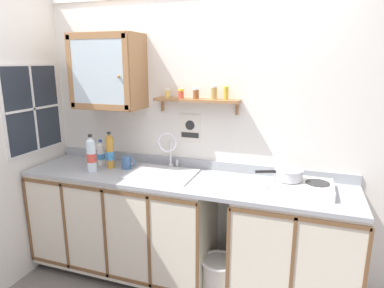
{
  "coord_description": "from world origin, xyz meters",
  "views": [
    {
      "loc": [
        0.92,
        -1.97,
        1.88
      ],
      "look_at": [
        0.05,
        0.54,
        1.22
      ],
      "focal_mm": 31.37,
      "sensor_mm": 36.0,
      "label": 1
    }
  ],
  "objects_px": {
    "sink": "(163,176)",
    "mug": "(127,163)",
    "hot_plate_stove": "(302,187)",
    "warning_sign": "(190,129)",
    "trash_bin": "(219,277)",
    "bottle_water_clear_1": "(91,155)",
    "bottle_opaque_white_0": "(101,154)",
    "wall_cabinet": "(108,72)",
    "bottle_juice_amber_2": "(110,152)",
    "saucepan": "(288,174)"
  },
  "relations": [
    {
      "from": "sink",
      "to": "mug",
      "type": "height_order",
      "value": "sink"
    },
    {
      "from": "bottle_juice_amber_2",
      "to": "trash_bin",
      "type": "height_order",
      "value": "bottle_juice_amber_2"
    },
    {
      "from": "hot_plate_stove",
      "to": "trash_bin",
      "type": "xyz_separation_m",
      "value": [
        -0.58,
        -0.11,
        -0.81
      ]
    },
    {
      "from": "hot_plate_stove",
      "to": "wall_cabinet",
      "type": "bearing_deg",
      "value": 176.23
    },
    {
      "from": "sink",
      "to": "bottle_opaque_white_0",
      "type": "height_order",
      "value": "sink"
    },
    {
      "from": "sink",
      "to": "bottle_water_clear_1",
      "type": "relative_size",
      "value": 1.7
    },
    {
      "from": "wall_cabinet",
      "to": "hot_plate_stove",
      "type": "bearing_deg",
      "value": -3.77
    },
    {
      "from": "bottle_water_clear_1",
      "to": "wall_cabinet",
      "type": "bearing_deg",
      "value": 74.78
    },
    {
      "from": "wall_cabinet",
      "to": "warning_sign",
      "type": "xyz_separation_m",
      "value": [
        0.69,
        0.16,
        -0.48
      ]
    },
    {
      "from": "sink",
      "to": "mug",
      "type": "relative_size",
      "value": 4.48
    },
    {
      "from": "saucepan",
      "to": "warning_sign",
      "type": "bearing_deg",
      "value": 164.04
    },
    {
      "from": "hot_plate_stove",
      "to": "bottle_water_clear_1",
      "type": "bearing_deg",
      "value": -175.9
    },
    {
      "from": "sink",
      "to": "wall_cabinet",
      "type": "xyz_separation_m",
      "value": [
        -0.53,
        0.09,
        0.85
      ]
    },
    {
      "from": "sink",
      "to": "wall_cabinet",
      "type": "distance_m",
      "value": 1.0
    },
    {
      "from": "trash_bin",
      "to": "wall_cabinet",
      "type": "bearing_deg",
      "value": 168.25
    },
    {
      "from": "bottle_water_clear_1",
      "to": "mug",
      "type": "bearing_deg",
      "value": 34.91
    },
    {
      "from": "wall_cabinet",
      "to": "bottle_juice_amber_2",
      "type": "bearing_deg",
      "value": -73.23
    },
    {
      "from": "hot_plate_stove",
      "to": "mug",
      "type": "distance_m",
      "value": 1.47
    },
    {
      "from": "hot_plate_stove",
      "to": "bottle_opaque_white_0",
      "type": "distance_m",
      "value": 1.75
    },
    {
      "from": "hot_plate_stove",
      "to": "mug",
      "type": "relative_size",
      "value": 3.45
    },
    {
      "from": "trash_bin",
      "to": "bottle_opaque_white_0",
      "type": "bearing_deg",
      "value": 171.07
    },
    {
      "from": "hot_plate_stove",
      "to": "trash_bin",
      "type": "bearing_deg",
      "value": -169.0
    },
    {
      "from": "hot_plate_stove",
      "to": "warning_sign",
      "type": "bearing_deg",
      "value": 164.4
    },
    {
      "from": "saucepan",
      "to": "bottle_opaque_white_0",
      "type": "height_order",
      "value": "bottle_opaque_white_0"
    },
    {
      "from": "mug",
      "to": "hot_plate_stove",
      "type": "bearing_deg",
      "value": -1.73
    },
    {
      "from": "hot_plate_stove",
      "to": "wall_cabinet",
      "type": "xyz_separation_m",
      "value": [
        -1.64,
        0.11,
        0.8
      ]
    },
    {
      "from": "trash_bin",
      "to": "bottle_water_clear_1",
      "type": "bearing_deg",
      "value": -179.52
    },
    {
      "from": "saucepan",
      "to": "trash_bin",
      "type": "relative_size",
      "value": 0.97
    },
    {
      "from": "warning_sign",
      "to": "sink",
      "type": "bearing_deg",
      "value": -122.09
    },
    {
      "from": "hot_plate_stove",
      "to": "bottle_water_clear_1",
      "type": "distance_m",
      "value": 1.71
    },
    {
      "from": "bottle_opaque_white_0",
      "to": "bottle_juice_amber_2",
      "type": "height_order",
      "value": "bottle_juice_amber_2"
    },
    {
      "from": "bottle_water_clear_1",
      "to": "trash_bin",
      "type": "bearing_deg",
      "value": 0.48
    },
    {
      "from": "trash_bin",
      "to": "hot_plate_stove",
      "type": "bearing_deg",
      "value": 11.0
    },
    {
      "from": "saucepan",
      "to": "wall_cabinet",
      "type": "relative_size",
      "value": 0.54
    },
    {
      "from": "mug",
      "to": "trash_bin",
      "type": "relative_size",
      "value": 0.35
    },
    {
      "from": "sink",
      "to": "mug",
      "type": "bearing_deg",
      "value": 175.56
    },
    {
      "from": "hot_plate_stove",
      "to": "trash_bin",
      "type": "distance_m",
      "value": 1.0
    },
    {
      "from": "warning_sign",
      "to": "bottle_water_clear_1",
      "type": "bearing_deg",
      "value": -152.51
    },
    {
      "from": "bottle_opaque_white_0",
      "to": "trash_bin",
      "type": "bearing_deg",
      "value": -8.93
    },
    {
      "from": "sink",
      "to": "mug",
      "type": "xyz_separation_m",
      "value": [
        -0.35,
        0.03,
        0.07
      ]
    },
    {
      "from": "trash_bin",
      "to": "bottle_juice_amber_2",
      "type": "bearing_deg",
      "value": 172.6
    },
    {
      "from": "saucepan",
      "to": "bottle_water_clear_1",
      "type": "xyz_separation_m",
      "value": [
        -1.6,
        -0.15,
        0.03
      ]
    },
    {
      "from": "mug",
      "to": "bottle_juice_amber_2",
      "type": "bearing_deg",
      "value": -171.47
    },
    {
      "from": "saucepan",
      "to": "bottle_juice_amber_2",
      "type": "height_order",
      "value": "bottle_juice_amber_2"
    },
    {
      "from": "saucepan",
      "to": "trash_bin",
      "type": "xyz_separation_m",
      "value": [
        -0.48,
        -0.14,
        -0.89
      ]
    },
    {
      "from": "bottle_water_clear_1",
      "to": "warning_sign",
      "type": "relative_size",
      "value": 1.3
    },
    {
      "from": "bottle_water_clear_1",
      "to": "bottle_juice_amber_2",
      "type": "distance_m",
      "value": 0.17
    },
    {
      "from": "bottle_opaque_white_0",
      "to": "trash_bin",
      "type": "relative_size",
      "value": 0.66
    },
    {
      "from": "bottle_opaque_white_0",
      "to": "wall_cabinet",
      "type": "bearing_deg",
      "value": 20.93
    },
    {
      "from": "bottle_juice_amber_2",
      "to": "hot_plate_stove",
      "type": "bearing_deg",
      "value": -0.78
    }
  ]
}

